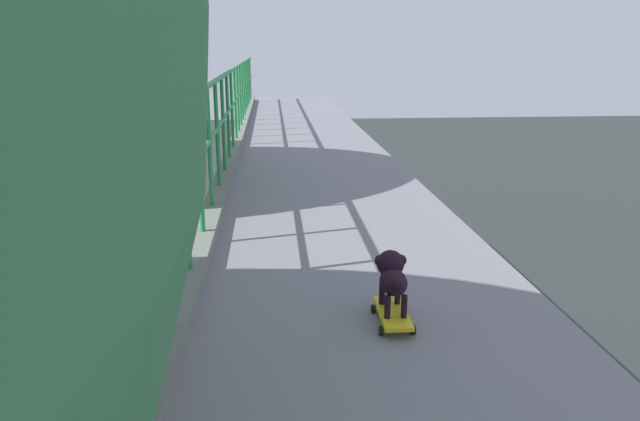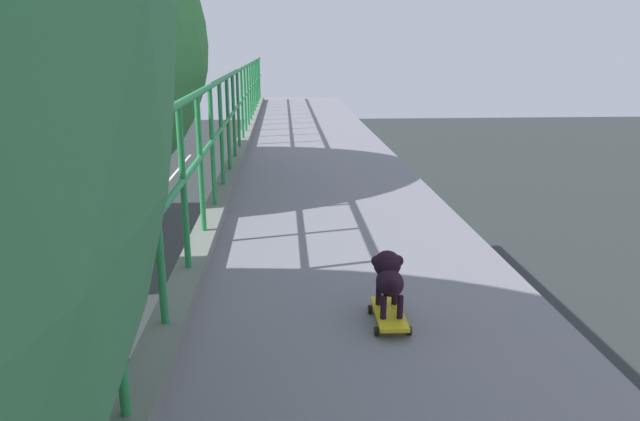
{
  "view_description": "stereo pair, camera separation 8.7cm",
  "coord_description": "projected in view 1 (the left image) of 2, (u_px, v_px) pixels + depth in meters",
  "views": [
    {
      "loc": [
        0.34,
        -0.9,
        7.35
      ],
      "look_at": [
        0.69,
        3.41,
        6.13
      ],
      "focal_mm": 33.02,
      "sensor_mm": 36.0,
      "label": 1
    },
    {
      "loc": [
        0.43,
        -0.91,
        7.35
      ],
      "look_at": [
        0.69,
        3.41,
        6.13
      ],
      "focal_mm": 33.02,
      "sensor_mm": 36.0,
      "label": 2
    }
  ],
  "objects": [
    {
      "name": "car_white_fifth",
      "position": [
        46.0,
        396.0,
        11.61
      ],
      "size": [
        1.86,
        4.28,
        1.39
      ],
      "color": "white",
      "rests_on": "ground"
    },
    {
      "name": "city_bus",
      "position": [
        46.0,
        204.0,
        21.55
      ],
      "size": [
        2.7,
        10.87,
        3.0
      ],
      "color": "beige",
      "rests_on": "ground"
    },
    {
      "name": "roadside_tree_mid",
      "position": [
        12.0,
        58.0,
        6.52
      ],
      "size": [
        4.19,
        4.19,
        9.31
      ],
      "color": "brown",
      "rests_on": "ground"
    },
    {
      "name": "toy_skateboard",
      "position": [
        393.0,
        314.0,
        3.51
      ],
      "size": [
        0.22,
        0.45,
        0.08
      ],
      "color": "gold",
      "rests_on": "overpass_deck"
    },
    {
      "name": "small_dog",
      "position": [
        392.0,
        275.0,
        3.5
      ],
      "size": [
        0.2,
        0.4,
        0.34
      ],
      "color": "black",
      "rests_on": "toy_skateboard"
    }
  ]
}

